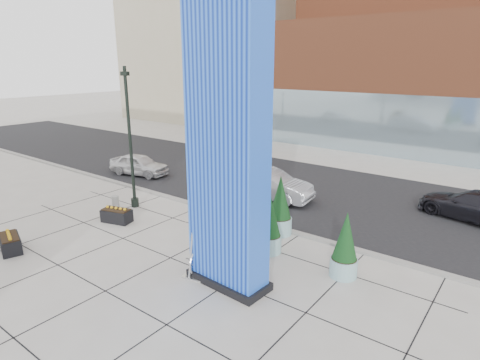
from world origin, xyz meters
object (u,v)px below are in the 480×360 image
Objects in this scene: lamp_post at (131,152)px; car_white_west at (139,165)px; public_art_sculpture at (219,241)px; car_silver_mid at (268,185)px; overhead_street_sign at (205,152)px; blue_pylon at (227,151)px; concrete_bollard at (115,202)px.

lamp_post reaches higher than car_white_west.
car_silver_mid is (-3.38, 8.32, -0.62)m from public_art_sculpture.
lamp_post is at bearing -147.29° from overhead_street_sign.
car_white_west is 9.81m from car_silver_mid.
blue_pylon is 3.30m from public_art_sculpture.
public_art_sculpture reaches higher than car_white_west.
lamp_post is (-8.84, 3.04, -1.75)m from blue_pylon.
car_silver_mid is at bearing 118.10° from blue_pylon.
blue_pylon is at bearing -13.18° from concrete_bollard.
concrete_bollard is at bearing -139.92° from overhead_street_sign.
overhead_street_sign is (4.42, 2.23, 2.91)m from concrete_bollard.
lamp_post is 1.31× the size of public_art_sculpture.
lamp_post is at bearing -143.48° from car_white_west.
blue_pylon is 1.35× the size of lamp_post.
car_white_west is at bearing 138.99° from public_art_sculpture.
public_art_sculpture is 1.32× the size of car_white_west.
blue_pylon is 10.55m from concrete_bollard.
public_art_sculpture reaches higher than overhead_street_sign.
overhead_street_sign is at bearing 159.52° from car_silver_mid.
public_art_sculpture is 6.48m from overhead_street_sign.
public_art_sculpture reaches higher than car_silver_mid.
blue_pylon is 9.51m from lamp_post.
overhead_street_sign is (-4.93, 4.42, -1.45)m from blue_pylon.
car_silver_mid is (4.98, 5.35, -2.14)m from lamp_post.
concrete_bollard is 6.63m from car_white_west.
concrete_bollard is 0.17× the size of car_white_west.
lamp_post reaches higher than concrete_bollard.
public_art_sculpture is (-0.48, 0.07, -3.26)m from blue_pylon.
car_silver_mid is at bearing 48.48° from concrete_bollard.
overhead_street_sign reaches higher than concrete_bollard.
blue_pylon is at bearing -130.03° from car_white_west.
public_art_sculpture is 9.00m from car_silver_mid.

